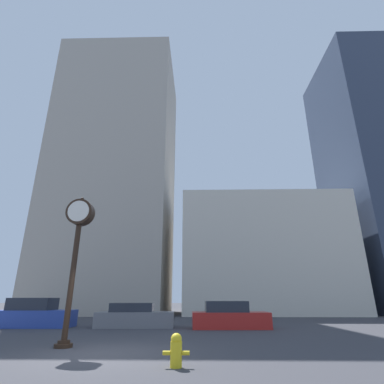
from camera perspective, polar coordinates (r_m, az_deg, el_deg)
ground_plane at (r=10.06m, az=-16.80°, el=-27.46°), size 200.00×200.00×0.00m
building_tall_tower at (r=37.72m, az=-14.10°, el=2.98°), size 13.07×12.00×31.20m
building_storefront_row at (r=34.48m, az=12.86°, el=-12.02°), size 16.53×12.00×11.53m
building_glass_modern at (r=42.46m, az=32.16°, el=3.16°), size 10.56×12.00×31.49m
street_clock at (r=11.76m, az=-21.00°, el=-8.11°), size 0.96×0.58×5.13m
car_blue at (r=20.00m, az=-27.87°, el=-19.97°), size 4.21×1.77×1.53m
car_grey at (r=18.20m, az=-10.82°, el=-22.32°), size 4.28×1.95×1.26m
car_red at (r=17.42m, az=7.12°, el=-22.51°), size 4.11×1.85×1.37m
fire_hydrant_near at (r=7.92m, az=-3.03°, el=-27.83°), size 0.63×0.27×0.73m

